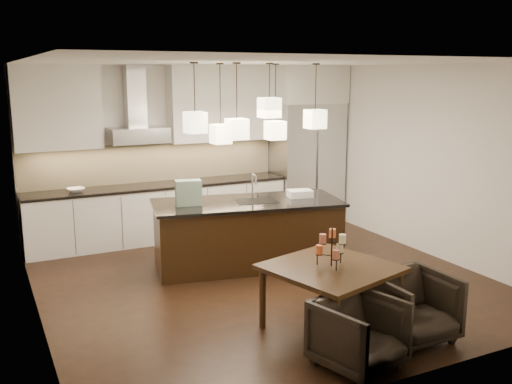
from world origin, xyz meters
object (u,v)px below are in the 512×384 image
island_body (247,235)px  dining_table (330,298)px  refrigerator (307,163)px  armchair_left (359,334)px  armchair_right (413,307)px

island_body → dining_table: size_ratio=2.15×
refrigerator → armchair_left: bearing=-116.1°
refrigerator → island_body: 2.72m
island_body → armchair_right: 2.87m
island_body → armchair_left: (-0.32, -3.05, -0.11)m
refrigerator → dining_table: size_ratio=1.84×
armchair_left → armchair_right: (0.84, 0.23, 0.02)m
refrigerator → armchair_right: bearing=-108.2°
armchair_left → armchair_right: 0.87m
island_body → dining_table: bearing=-81.2°
dining_table → armchair_right: size_ratio=1.54×
island_body → armchair_left: size_ratio=3.47×
armchair_left → island_body: bearing=68.3°
refrigerator → armchair_left: 5.36m
refrigerator → dining_table: 4.57m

